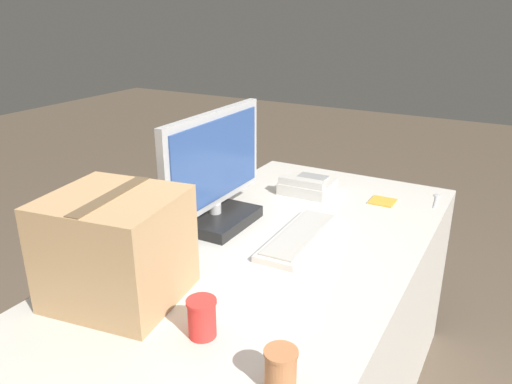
{
  "coord_description": "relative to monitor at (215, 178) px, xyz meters",
  "views": [
    {
      "loc": [
        -1.29,
        -0.67,
        1.51
      ],
      "look_at": [
        0.12,
        0.11,
        0.9
      ],
      "focal_mm": 35.0,
      "sensor_mm": 36.0,
      "label": 1
    }
  ],
  "objects": [
    {
      "name": "desk_phone",
      "position": [
        0.46,
        -0.16,
        -0.15
      ],
      "size": [
        0.2,
        0.21,
        0.08
      ],
      "rotation": [
        0.0,
        0.0,
        0.03
      ],
      "color": "beige",
      "rests_on": "office_desk"
    },
    {
      "name": "spoon",
      "position": [
        0.65,
        -0.67,
        -0.17
      ],
      "size": [
        0.17,
        0.03,
        0.0
      ],
      "rotation": [
        0.0,
        0.0,
        0.1
      ],
      "color": "silver",
      "rests_on": "office_desk"
    },
    {
      "name": "paper_cup_right",
      "position": [
        -0.57,
        -0.34,
        -0.12
      ],
      "size": [
        0.07,
        0.07,
        0.1
      ],
      "color": "red",
      "rests_on": "office_desk"
    },
    {
      "name": "keyboard",
      "position": [
        0.02,
        -0.33,
        -0.16
      ],
      "size": [
        0.44,
        0.15,
        0.03
      ],
      "rotation": [
        0.0,
        0.0,
        0.02
      ],
      "color": "beige",
      "rests_on": "office_desk"
    },
    {
      "name": "cardboard_box",
      "position": [
        -0.54,
        -0.04,
        -0.03
      ],
      "size": [
        0.36,
        0.37,
        0.3
      ],
      "rotation": [
        0.0,
        0.0,
        0.15
      ],
      "color": "tan",
      "rests_on": "office_desk"
    },
    {
      "name": "office_desk",
      "position": [
        -0.11,
        -0.27,
        -0.55
      ],
      "size": [
        1.8,
        0.9,
        0.75
      ],
      "color": "beige",
      "rests_on": "ground_plane"
    },
    {
      "name": "paper_cup_left",
      "position": [
        -0.64,
        -0.58,
        -0.13
      ],
      "size": [
        0.07,
        0.07,
        0.09
      ],
      "color": "#BC7547",
      "rests_on": "office_desk"
    },
    {
      "name": "monitor",
      "position": [
        0.0,
        0.0,
        0.0
      ],
      "size": [
        0.57,
        0.24,
        0.42
      ],
      "color": "black",
      "rests_on": "office_desk"
    },
    {
      "name": "sticky_note_pad",
      "position": [
        0.51,
        -0.48,
        -0.17
      ],
      "size": [
        0.1,
        0.1,
        0.01
      ],
      "color": "gold",
      "rests_on": "office_desk"
    }
  ]
}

